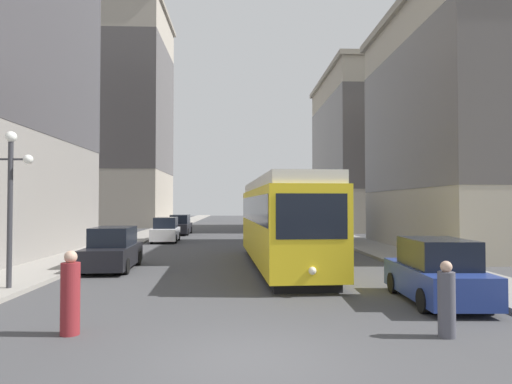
# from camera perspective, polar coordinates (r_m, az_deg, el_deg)

# --- Properties ---
(ground_plane) EXTENTS (200.00, 200.00, 0.00)m
(ground_plane) POSITION_cam_1_polar(r_m,az_deg,el_deg) (8.60, -1.26, -20.65)
(ground_plane) COLOR #424244
(sidewalk_left) EXTENTS (2.92, 120.00, 0.15)m
(sidewalk_left) POSITION_cam_1_polar(r_m,az_deg,el_deg) (48.89, -11.88, -4.71)
(sidewalk_left) COLOR gray
(sidewalk_left) RESTS_ON ground
(sidewalk_right) EXTENTS (2.92, 120.00, 0.15)m
(sidewalk_right) POSITION_cam_1_polar(r_m,az_deg,el_deg) (48.94, 7.72, -4.73)
(sidewalk_right) COLOR gray
(sidewalk_right) RESTS_ON ground
(streetcar) EXTENTS (3.25, 13.29, 3.89)m
(streetcar) POSITION_cam_1_polar(r_m,az_deg,el_deg) (20.19, 3.18, -3.56)
(streetcar) COLOR black
(streetcar) RESTS_ON ground
(transit_bus) EXTENTS (2.68, 11.52, 3.45)m
(transit_bus) POSITION_cam_1_polar(r_m,az_deg,el_deg) (36.29, 6.20, -2.89)
(transit_bus) COLOR black
(transit_bus) RESTS_ON ground
(parked_car_left_near) EXTENTS (2.03, 4.48, 1.82)m
(parked_car_left_near) POSITION_cam_1_polar(r_m,az_deg,el_deg) (20.41, -17.71, -7.01)
(parked_car_left_near) COLOR black
(parked_car_left_near) RESTS_ON ground
(parked_car_left_mid) EXTENTS (2.05, 4.42, 1.82)m
(parked_car_left_mid) POSITION_cam_1_polar(r_m,az_deg,el_deg) (34.15, -11.38, -4.81)
(parked_car_left_mid) COLOR black
(parked_car_left_mid) RESTS_ON ground
(parked_car_right_far) EXTENTS (2.03, 4.29, 1.82)m
(parked_car_right_far) POSITION_cam_1_polar(r_m,az_deg,el_deg) (14.06, 21.91, -9.49)
(parked_car_right_far) COLOR black
(parked_car_right_far) RESTS_ON ground
(parked_car_left_far) EXTENTS (1.91, 4.79, 1.82)m
(parked_car_left_far) POSITION_cam_1_polar(r_m,az_deg,el_deg) (42.22, -9.61, -4.19)
(parked_car_left_far) COLOR black
(parked_car_left_far) RESTS_ON ground
(pedestrian_crossing_near) EXTENTS (0.41, 0.41, 1.81)m
(pedestrian_crossing_near) POSITION_cam_1_polar(r_m,az_deg,el_deg) (10.72, -22.49, -12.03)
(pedestrian_crossing_near) COLOR maroon
(pedestrian_crossing_near) RESTS_ON ground
(pedestrian_crossing_far) EXTENTS (0.36, 0.36, 1.61)m
(pedestrian_crossing_far) POSITION_cam_1_polar(r_m,az_deg,el_deg) (10.60, 23.02, -12.67)
(pedestrian_crossing_far) COLOR #4C4C56
(pedestrian_crossing_far) RESTS_ON ground
(lamp_post_left_near) EXTENTS (1.41, 0.36, 5.00)m
(lamp_post_left_near) POSITION_cam_1_polar(r_m,az_deg,el_deg) (16.37, -28.72, 0.94)
(lamp_post_left_near) COLOR #333338
(lamp_post_left_near) RESTS_ON sidewalk_left
(building_left_midblock) EXTENTS (12.37, 14.72, 28.17)m
(building_left_midblock) POSITION_cam_1_polar(r_m,az_deg,el_deg) (62.45, -16.80, 9.34)
(building_left_midblock) COLOR #A89E8E
(building_left_midblock) RESTS_ON ground
(building_right_corner) EXTENTS (13.55, 18.12, 17.54)m
(building_right_corner) POSITION_cam_1_polar(r_m,az_deg,el_deg) (53.76, 15.57, 5.14)
(building_right_corner) COLOR #B2A893
(building_right_corner) RESTS_ON ground
(building_right_midblock) EXTENTS (13.80, 15.42, 15.24)m
(building_right_midblock) POSITION_cam_1_polar(r_m,az_deg,el_deg) (32.16, 28.93, 7.59)
(building_right_midblock) COLOR #B2A893
(building_right_midblock) RESTS_ON ground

